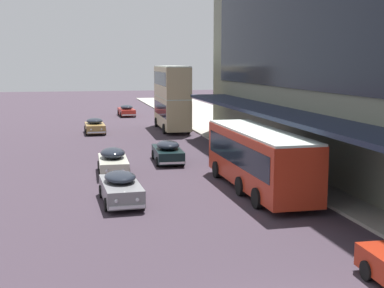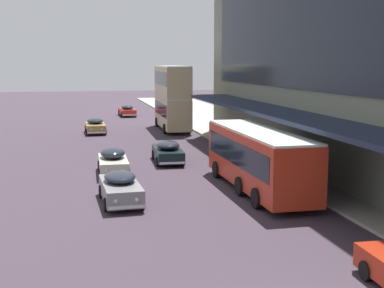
% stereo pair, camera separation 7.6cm
% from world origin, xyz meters
% --- Properties ---
extents(transit_bus_kerbside_front, '(2.92, 10.91, 3.30)m').
position_xyz_m(transit_bus_kerbside_front, '(3.85, 14.77, 1.89)').
color(transit_bus_kerbside_front, '#B72F1A').
rests_on(transit_bus_kerbside_front, ground).
extents(transit_bus_kerbside_rear, '(2.83, 9.46, 6.51)m').
position_xyz_m(transit_bus_kerbside_rear, '(4.06, 41.58, 3.50)').
color(transit_bus_kerbside_rear, tan).
rests_on(transit_bus_kerbside_rear, ground).
extents(sedan_oncoming_front, '(1.92, 4.48, 1.62)m').
position_xyz_m(sedan_oncoming_front, '(-3.45, 20.85, 0.79)').
color(sedan_oncoming_front, beige).
rests_on(sedan_oncoming_front, ground).
extents(sedan_second_mid, '(2.05, 4.75, 1.54)m').
position_xyz_m(sedan_second_mid, '(0.53, 23.99, 0.76)').
color(sedan_second_mid, black).
rests_on(sedan_second_mid, ground).
extents(sedan_far_back, '(2.01, 4.58, 1.52)m').
position_xyz_m(sedan_far_back, '(-3.59, 13.87, 0.76)').
color(sedan_far_back, gray).
rests_on(sedan_far_back, ground).
extents(sedan_lead_near, '(1.99, 4.28, 1.50)m').
position_xyz_m(sedan_lead_near, '(-3.76, 40.61, 0.74)').
color(sedan_lead_near, '#A17C40').
rests_on(sedan_lead_near, ground).
extents(sedan_lead_mid, '(2.04, 5.03, 1.46)m').
position_xyz_m(sedan_lead_mid, '(0.94, 57.07, 0.73)').
color(sedan_lead_mid, '#A6261F').
rests_on(sedan_lead_mid, ground).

